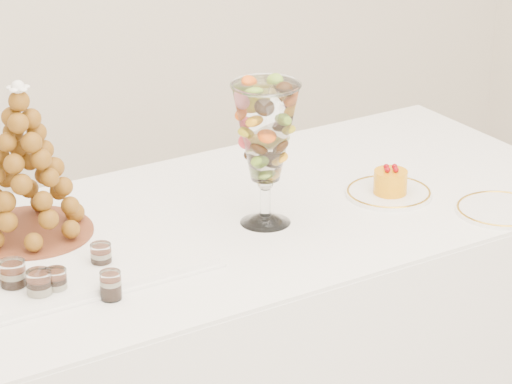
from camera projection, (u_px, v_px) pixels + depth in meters
buffet_table at (188, 375)px, 3.06m from camera, size 2.15×0.92×0.81m
lace_tray at (47, 255)px, 2.75m from camera, size 0.64×0.49×0.02m
macaron_vase at (266, 134)px, 2.85m from camera, size 0.16×0.16×0.35m
cake_plate at (389, 193)px, 3.09m from camera, size 0.22×0.22×0.01m
spare_plate at (501, 210)px, 2.99m from camera, size 0.22×0.22×0.01m
verrine_a at (13, 278)px, 2.58m from camera, size 0.06×0.06×0.08m
verrine_b at (56, 283)px, 2.57m from camera, size 0.05×0.05×0.06m
verrine_c at (101, 257)px, 2.69m from camera, size 0.06×0.06×0.06m
verrine_d at (40, 287)px, 2.55m from camera, size 0.07×0.07×0.07m
verrine_e at (111, 285)px, 2.56m from camera, size 0.05×0.05×0.06m
croquembouche at (24, 161)px, 2.76m from camera, size 0.31×0.31×0.37m
mousse_cake at (390, 181)px, 3.07m from camera, size 0.09×0.09×0.08m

